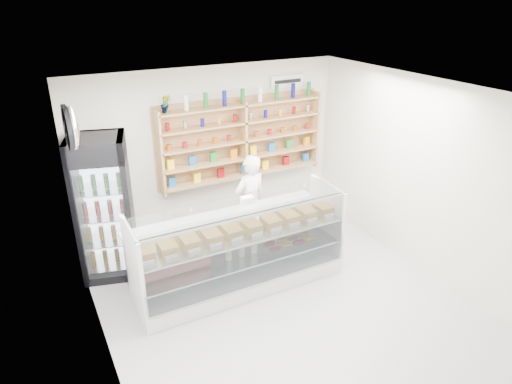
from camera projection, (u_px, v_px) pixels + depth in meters
room at (293, 214)px, 5.43m from camera, size 5.00×5.00×5.00m
display_counter at (239, 263)px, 6.37m from camera, size 2.94×0.88×1.28m
shop_worker at (250, 202)px, 7.18m from camera, size 0.63×0.47×1.56m
drinks_cooler at (105, 208)px, 6.40m from camera, size 0.91×0.90×2.08m
wall_shelving at (243, 140)px, 7.45m from camera, size 2.84×0.28×1.33m
potted_plant at (165, 104)px, 6.62m from camera, size 0.17×0.16×0.27m
security_mirror at (72, 128)px, 5.04m from camera, size 0.15×0.50×0.50m
wall_sign at (287, 81)px, 7.59m from camera, size 0.62×0.03×0.20m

